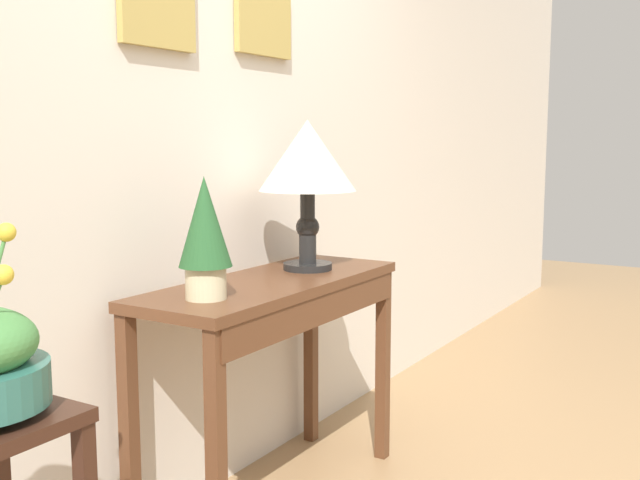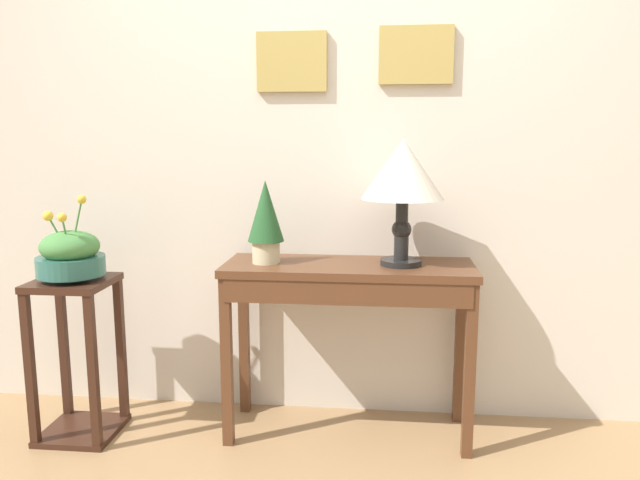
# 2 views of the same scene
# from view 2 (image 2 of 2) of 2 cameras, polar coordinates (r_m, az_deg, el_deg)

# --- Properties ---
(back_wall_with_art) EXTENTS (9.00, 0.13, 2.80)m
(back_wall_with_art) POSITION_cam_2_polar(r_m,az_deg,el_deg) (2.92, 1.24, 10.74)
(back_wall_with_art) COLOR beige
(back_wall_with_art) RESTS_ON ground
(console_table) EXTENTS (1.09, 0.40, 0.79)m
(console_table) POSITION_cam_2_polar(r_m,az_deg,el_deg) (2.69, 2.65, -4.94)
(console_table) COLOR #56331E
(console_table) RESTS_ON ground
(table_lamp) EXTENTS (0.35, 0.35, 0.54)m
(table_lamp) POSITION_cam_2_polar(r_m,az_deg,el_deg) (2.63, 7.72, 6.10)
(table_lamp) COLOR black
(table_lamp) RESTS_ON console_table
(potted_plant_on_console) EXTENTS (0.16, 0.16, 0.37)m
(potted_plant_on_console) POSITION_cam_2_polar(r_m,az_deg,el_deg) (2.68, -5.09, 2.04)
(potted_plant_on_console) COLOR beige
(potted_plant_on_console) RESTS_ON console_table
(pedestal_stand_left) EXTENTS (0.33, 0.33, 0.73)m
(pedestal_stand_left) POSITION_cam_2_polar(r_m,az_deg,el_deg) (3.00, -21.65, -10.20)
(pedestal_stand_left) COLOR #381E14
(pedestal_stand_left) RESTS_ON ground
(planter_bowl_wide) EXTENTS (0.29, 0.29, 0.37)m
(planter_bowl_wide) POSITION_cam_2_polar(r_m,az_deg,el_deg) (2.87, -22.24, -1.29)
(planter_bowl_wide) COLOR #2D665B
(planter_bowl_wide) RESTS_ON pedestal_stand_left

